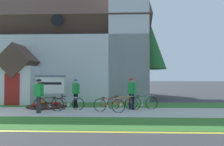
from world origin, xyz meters
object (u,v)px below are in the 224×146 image
object	(u,v)px
bicycle_blue	(69,103)
roadside_conifer	(147,42)
bicycle_yellow	(109,105)
bicycle_red	(143,103)
church_sign	(50,86)
cyclist_in_red_jersey	(132,91)
bicycle_black	(49,104)
bicycle_white	(122,103)
cyclist_in_yellow_jersey	(39,93)
cyclist_in_orange_jersey	(76,91)

from	to	relation	value
bicycle_blue	roadside_conifer	size ratio (longest dim) A/B	0.22
bicycle_yellow	roadside_conifer	world-z (taller)	roadside_conifer
bicycle_red	roadside_conifer	xyz separation A→B (m)	(1.19, 6.13, 4.63)
church_sign	cyclist_in_red_jersey	world-z (taller)	church_sign
bicycle_black	roadside_conifer	xyz separation A→B (m)	(6.38, 6.78, 4.63)
bicycle_white	cyclist_in_yellow_jersey	world-z (taller)	cyclist_in_yellow_jersey
bicycle_white	cyclist_in_red_jersey	distance (m)	0.90
bicycle_blue	bicycle_white	world-z (taller)	bicycle_blue
church_sign	cyclist_in_orange_jersey	size ratio (longest dim) A/B	1.17
bicycle_blue	bicycle_red	xyz separation A→B (m)	(4.17, 0.19, 0.02)
bicycle_red	bicycle_yellow	bearing A→B (deg)	-156.75
cyclist_in_yellow_jersey	roadside_conifer	distance (m)	10.71
bicycle_red	cyclist_in_yellow_jersey	size ratio (longest dim) A/B	0.98
church_sign	bicycle_white	distance (m)	4.87
church_sign	bicycle_blue	distance (m)	2.37
church_sign	bicycle_yellow	distance (m)	4.51
bicycle_white	roadside_conifer	world-z (taller)	roadside_conifer
bicycle_red	bicycle_white	distance (m)	1.19
bicycle_yellow	bicycle_red	xyz separation A→B (m)	(1.91, 0.82, 0.01)
bicycle_yellow	bicycle_red	size ratio (longest dim) A/B	0.98
cyclist_in_red_jersey	church_sign	bearing A→B (deg)	168.79
church_sign	bicycle_white	size ratio (longest dim) A/B	1.17
bicycle_white	roadside_conifer	distance (m)	8.02
bicycle_yellow	bicycle_white	bearing A→B (deg)	49.53
bicycle_blue	bicycle_yellow	size ratio (longest dim) A/B	1.00
cyclist_in_red_jersey	roadside_conifer	size ratio (longest dim) A/B	0.24
bicycle_black	cyclist_in_orange_jersey	xyz separation A→B (m)	(1.21, 1.16, 0.64)
roadside_conifer	church_sign	bearing A→B (deg)	-145.08
bicycle_white	cyclist_in_red_jersey	bearing A→B (deg)	18.25
cyclist_in_yellow_jersey	bicycle_yellow	bearing A→B (deg)	7.00
cyclist_in_orange_jersey	bicycle_red	bearing A→B (deg)	-7.25
church_sign	bicycle_yellow	bearing A→B (deg)	-27.87
bicycle_red	cyclist_in_orange_jersey	world-z (taller)	cyclist_in_orange_jersey
bicycle_blue	cyclist_in_orange_jersey	bearing A→B (deg)	74.61
cyclist_in_red_jersey	roadside_conifer	distance (m)	7.34
church_sign	bicycle_blue	world-z (taller)	church_sign
bicycle_white	cyclist_in_yellow_jersey	bearing A→B (deg)	-163.25
bicycle_blue	roadside_conifer	distance (m)	9.50
church_sign	roadside_conifer	xyz separation A→B (m)	(7.00, 4.89, 3.72)
cyclist_in_yellow_jersey	roadside_conifer	bearing A→B (deg)	47.94
roadside_conifer	cyclist_in_yellow_jersey	bearing A→B (deg)	-132.06
bicycle_white	cyclist_in_orange_jersey	world-z (taller)	cyclist_in_orange_jersey
church_sign	roadside_conifer	size ratio (longest dim) A/B	0.27
cyclist_in_yellow_jersey	bicycle_red	bearing A→B (deg)	12.95
bicycle_blue	roadside_conifer	xyz separation A→B (m)	(5.36, 6.32, 4.65)
church_sign	bicycle_white	xyz separation A→B (m)	(4.63, -1.21, -0.93)
bicycle_black	bicycle_red	world-z (taller)	bicycle_red
roadside_conifer	cyclist_in_orange_jersey	bearing A→B (deg)	-132.58
church_sign	bicycle_black	bearing A→B (deg)	-71.76
bicycle_yellow	bicycle_white	size ratio (longest dim) A/B	0.97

